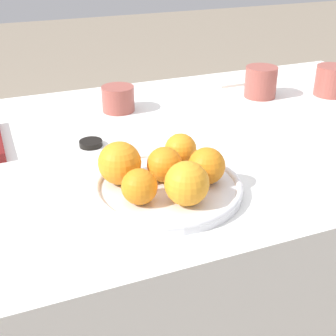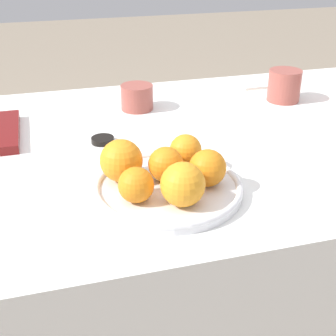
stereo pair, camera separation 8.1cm
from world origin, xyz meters
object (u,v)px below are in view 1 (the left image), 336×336
object	(u,v)px
fruit_platter	(168,188)
orange_5	(207,166)
orange_2	(164,164)
cup_2	(331,81)
orange_0	(181,149)
cup_0	(118,99)
orange_3	(139,187)
cup_1	(261,82)
orange_1	(187,183)
soy_dish	(91,143)
napkin	(229,80)
orange_4	(120,163)

from	to	relation	value
fruit_platter	orange_5	size ratio (longest dim) A/B	4.01
orange_2	cup_2	bearing A→B (deg)	26.46
orange_0	cup_0	size ratio (longest dim) A/B	0.75
orange_3	orange_5	distance (m)	0.13
cup_0	orange_2	bearing A→B (deg)	-94.89
orange_2	cup_1	distance (m)	0.57
fruit_platter	orange_1	size ratio (longest dim) A/B	3.57
orange_0	orange_2	size ratio (longest dim) A/B	0.96
orange_5	orange_2	bearing A→B (deg)	152.11
orange_0	orange_1	size ratio (longest dim) A/B	0.82
orange_0	orange_2	world-z (taller)	orange_2
orange_0	cup_2	distance (m)	0.62
orange_5	soy_dish	world-z (taller)	orange_5
orange_5	orange_1	bearing A→B (deg)	-140.19
orange_5	fruit_platter	bearing A→B (deg)	168.86
orange_2	cup_2	size ratio (longest dim) A/B	0.72
napkin	orange_5	bearing A→B (deg)	-122.34
orange_5	cup_1	world-z (taller)	cup_1
cup_1	cup_2	size ratio (longest dim) A/B	0.98
orange_1	orange_4	bearing A→B (deg)	126.66
orange_3	cup_1	xyz separation A→B (m)	(0.50, 0.42, -0.00)
cup_2	napkin	bearing A→B (deg)	133.39
soy_dish	orange_4	bearing A→B (deg)	-88.19
orange_1	orange_2	world-z (taller)	orange_1
napkin	orange_4	bearing A→B (deg)	-134.80
orange_1	soy_dish	size ratio (longest dim) A/B	1.49
cup_2	napkin	size ratio (longest dim) A/B	0.84
orange_5	orange_0	bearing A→B (deg)	99.43
orange_3	soy_dish	size ratio (longest dim) A/B	1.21
cup_0	cup_2	bearing A→B (deg)	-9.83
orange_0	cup_2	xyz separation A→B (m)	(0.57, 0.26, -0.00)
orange_0	soy_dish	distance (m)	0.22
orange_2	cup_1	bearing A→B (deg)	40.61
orange_0	orange_3	size ratio (longest dim) A/B	1.01
orange_4	soy_dish	bearing A→B (deg)	91.81
orange_2	fruit_platter	bearing A→B (deg)	-95.16
cup_0	cup_2	world-z (taller)	cup_2
orange_1	cup_0	world-z (taller)	orange_1
orange_1	orange_2	xyz separation A→B (m)	(-0.01, 0.09, -0.01)
orange_1	cup_1	bearing A→B (deg)	46.96
orange_4	orange_1	bearing A→B (deg)	-53.34
orange_1	orange_5	xyz separation A→B (m)	(0.06, 0.05, -0.00)
orange_4	orange_5	distance (m)	0.15
orange_2	orange_5	bearing A→B (deg)	-27.89
orange_4	orange_2	bearing A→B (deg)	-16.72
orange_0	orange_4	size ratio (longest dim) A/B	0.80
orange_1	cup_1	world-z (taller)	orange_1
fruit_platter	cup_0	xyz separation A→B (m)	(0.04, 0.43, 0.02)
orange_0	soy_dish	bearing A→B (deg)	127.44
orange_4	cup_1	distance (m)	0.61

